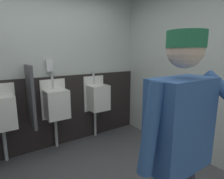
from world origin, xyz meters
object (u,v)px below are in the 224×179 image
at_px(urinal_middle, 56,103).
at_px(person, 180,138).
at_px(urinal_left, 1,112).
at_px(soap_dispenser, 49,66).
at_px(urinal_right, 97,97).

height_order(urinal_middle, person, person).
xyz_separation_m(urinal_middle, person, (0.16, -2.14, 0.23)).
bearing_deg(person, urinal_middle, 94.33).
distance_m(urinal_left, soap_dispenser, 0.94).
height_order(urinal_middle, soap_dispenser, soap_dispenser).
distance_m(urinal_left, person, 2.34).
bearing_deg(urinal_right, person, -105.36).
relative_size(urinal_left, soap_dispenser, 6.89).
height_order(urinal_middle, urinal_right, same).
bearing_deg(soap_dispenser, urinal_left, -170.54).
bearing_deg(urinal_left, urinal_middle, 0.00).
relative_size(urinal_right, person, 0.73).
bearing_deg(person, urinal_left, 113.07).
xyz_separation_m(urinal_left, soap_dispenser, (0.72, 0.12, 0.59)).
bearing_deg(urinal_right, soap_dispenser, 171.33).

